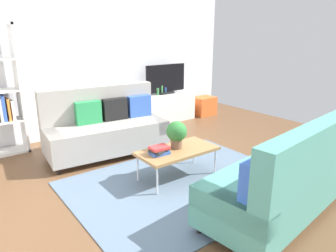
% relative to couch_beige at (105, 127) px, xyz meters
% --- Properties ---
extents(ground_plane, '(7.68, 7.68, 0.00)m').
position_rel_couch_beige_xyz_m(ground_plane, '(0.46, -1.47, -0.45)').
color(ground_plane, brown).
extents(wall_far, '(6.40, 0.12, 2.90)m').
position_rel_couch_beige_xyz_m(wall_far, '(0.46, 1.33, 1.00)').
color(wall_far, silver).
rests_on(wall_far, ground_plane).
extents(area_rug, '(2.90, 2.20, 0.01)m').
position_rel_couch_beige_xyz_m(area_rug, '(0.33, -1.62, -0.45)').
color(area_rug, slate).
rests_on(area_rug, ground_plane).
extents(couch_beige, '(1.97, 1.02, 1.10)m').
position_rel_couch_beige_xyz_m(couch_beige, '(0.00, 0.00, 0.00)').
color(couch_beige, gray).
rests_on(couch_beige, ground_plane).
extents(couch_green, '(1.99, 1.06, 1.10)m').
position_rel_couch_beige_xyz_m(couch_green, '(0.68, -2.84, -0.01)').
color(couch_green, teal).
rests_on(couch_green, ground_plane).
extents(coffee_table, '(1.10, 0.56, 0.42)m').
position_rel_couch_beige_xyz_m(coffee_table, '(0.38, -1.42, -0.06)').
color(coffee_table, '#9E7042').
rests_on(coffee_table, ground_plane).
extents(tv_console, '(1.40, 0.44, 0.64)m').
position_rel_couch_beige_xyz_m(tv_console, '(1.94, 0.99, -0.13)').
color(tv_console, silver).
rests_on(tv_console, ground_plane).
extents(tv, '(1.00, 0.20, 0.64)m').
position_rel_couch_beige_xyz_m(tv, '(1.94, 0.97, 0.50)').
color(tv, black).
rests_on(tv, tv_console).
extents(storage_trunk, '(0.52, 0.40, 0.44)m').
position_rel_couch_beige_xyz_m(storage_trunk, '(3.04, 0.89, -0.23)').
color(storage_trunk, orange).
rests_on(storage_trunk, ground_plane).
extents(potted_plant, '(0.28, 0.28, 0.38)m').
position_rel_couch_beige_xyz_m(potted_plant, '(0.40, -1.37, 0.19)').
color(potted_plant, brown).
rests_on(potted_plant, coffee_table).
extents(table_book_0, '(0.26, 0.20, 0.04)m').
position_rel_couch_beige_xyz_m(table_book_0, '(0.09, -1.41, -0.01)').
color(table_book_0, '#3359B2').
rests_on(table_book_0, coffee_table).
extents(table_book_1, '(0.28, 0.23, 0.03)m').
position_rel_couch_beige_xyz_m(table_book_1, '(0.09, -1.41, 0.02)').
color(table_book_1, '#262626').
rests_on(table_book_1, table_book_0).
extents(table_book_2, '(0.25, 0.19, 0.03)m').
position_rel_couch_beige_xyz_m(table_book_2, '(0.09, -1.41, 0.06)').
color(table_book_2, red).
rests_on(table_book_2, table_book_1).
extents(vase_0, '(0.11, 0.11, 0.15)m').
position_rel_couch_beige_xyz_m(vase_0, '(1.36, 1.04, 0.26)').
color(vase_0, '#33B29E').
rests_on(vase_0, tv_console).
extents(vase_1, '(0.11, 0.11, 0.17)m').
position_rel_couch_beige_xyz_m(vase_1, '(1.54, 1.04, 0.27)').
color(vase_1, silver).
rests_on(vase_1, tv_console).
extents(bottle_0, '(0.06, 0.06, 0.15)m').
position_rel_couch_beige_xyz_m(bottle_0, '(1.71, 0.95, 0.26)').
color(bottle_0, '#3F8C4C').
rests_on(bottle_0, tv_console).
extents(bottle_1, '(0.05, 0.05, 0.19)m').
position_rel_couch_beige_xyz_m(bottle_1, '(1.82, 0.95, 0.29)').
color(bottle_1, '#3F8C4C').
rests_on(bottle_1, tv_console).
extents(bottle_2, '(0.05, 0.05, 0.15)m').
position_rel_couch_beige_xyz_m(bottle_2, '(1.92, 0.95, 0.26)').
color(bottle_2, '#3359B2').
rests_on(bottle_2, tv_console).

